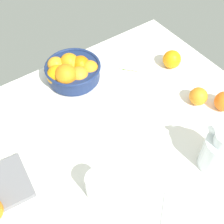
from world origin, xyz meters
TOP-DOWN VIEW (x-y plane):
  - ground_plane at (0.00, 0.00)cm, footprint 114.82×88.31cm
  - fruit_bowl at (4.04, 30.56)cm, footprint 21.76×21.76cm
  - juice_pitcher at (21.64, -28.38)cm, footprint 10.92×15.66cm
  - juice_glass at (-14.28, -14.87)cm, footprint 6.91×6.91cm
  - loose_orange_0 at (41.45, 14.37)cm, footprint 7.48×7.48cm
  - loose_orange_2 at (35.81, -6.26)cm, footprint 6.77×6.77cm
  - herb_sprig_0 at (25.29, 22.84)cm, footprint 5.44×6.11cm

SIDE VIEW (x-z plane):
  - ground_plane at x=0.00cm, z-range -3.00..0.00cm
  - herb_sprig_0 at x=25.29cm, z-range -0.15..0.62cm
  - loose_orange_2 at x=35.81cm, z-range 0.00..6.77cm
  - loose_orange_0 at x=41.45cm, z-range 0.00..7.48cm
  - juice_glass at x=-14.28cm, z-range -0.36..8.48cm
  - fruit_bowl at x=4.04cm, z-range -0.67..10.83cm
  - juice_pitcher at x=21.64cm, z-range -2.28..14.50cm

